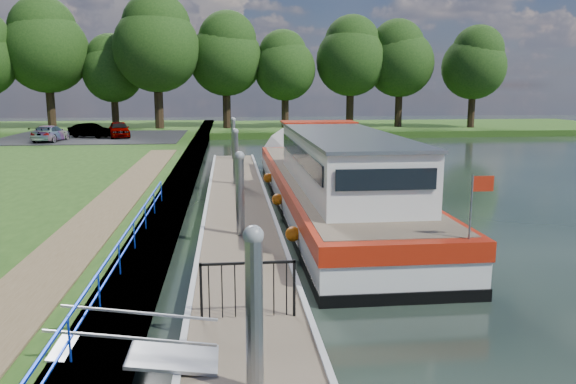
{
  "coord_description": "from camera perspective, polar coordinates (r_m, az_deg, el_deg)",
  "views": [
    {
      "loc": [
        -0.32,
        -8.13,
        4.87
      ],
      "look_at": [
        1.61,
        9.98,
        1.4
      ],
      "focal_mm": 35.0,
      "sensor_mm": 36.0,
      "label": 1
    }
  ],
  "objects": [
    {
      "name": "bank_edge",
      "position": [
        23.66,
        -11.38,
        -0.34
      ],
      "size": [
        1.1,
        90.0,
        0.78
      ],
      "primitive_type": "cube",
      "color": "#473D2D",
      "rests_on": "ground"
    },
    {
      "name": "far_bank",
      "position": [
        61.55,
        5.51,
        6.49
      ],
      "size": [
        60.0,
        18.0,
        0.6
      ],
      "primitive_type": "cube",
      "color": "#214213",
      "rests_on": "ground"
    },
    {
      "name": "footpath",
      "position": [
        17.13,
        -19.71,
        -3.61
      ],
      "size": [
        1.6,
        40.0,
        0.05
      ],
      "primitive_type": "cube",
      "color": "brown",
      "rests_on": "riverbank"
    },
    {
      "name": "carpark",
      "position": [
        47.52,
        -19.14,
        5.3
      ],
      "size": [
        14.0,
        12.0,
        0.06
      ],
      "primitive_type": "cube",
      "color": "black",
      "rests_on": "riverbank"
    },
    {
      "name": "blue_fence",
      "position": [
        11.93,
        -17.67,
        -7.09
      ],
      "size": [
        0.04,
        18.04,
        0.72
      ],
      "color": "#0C2DBF",
      "rests_on": "riverbank"
    },
    {
      "name": "pontoon",
      "position": [
        21.64,
        -5.09,
        -1.76
      ],
      "size": [
        2.5,
        30.0,
        0.56
      ],
      "color": "brown",
      "rests_on": "ground"
    },
    {
      "name": "mooring_piles",
      "position": [
        21.43,
        -5.14,
        1.1
      ],
      "size": [
        0.3,
        27.3,
        3.55
      ],
      "color": "gray",
      "rests_on": "ground"
    },
    {
      "name": "gangway",
      "position": [
        9.74,
        -15.03,
        -15.46
      ],
      "size": [
        2.58,
        1.0,
        0.92
      ],
      "color": "#A5A8AD",
      "rests_on": "ground"
    },
    {
      "name": "gate_panel",
      "position": [
        10.98,
        -4.09,
        -9.05
      ],
      "size": [
        1.85,
        0.05,
        1.15
      ],
      "color": "black",
      "rests_on": "ground"
    },
    {
      "name": "barge",
      "position": [
        22.64,
        3.96,
        1.15
      ],
      "size": [
        4.36,
        21.15,
        4.78
      ],
      "color": "black",
      "rests_on": "ground"
    },
    {
      "name": "horizon_trees",
      "position": [
        56.91,
        -7.6,
        13.81
      ],
      "size": [
        54.38,
        10.03,
        12.87
      ],
      "color": "#332316",
      "rests_on": "ground"
    },
    {
      "name": "car_a",
      "position": [
        46.28,
        -16.8,
        6.12
      ],
      "size": [
        2.37,
        3.97,
        1.27
      ],
      "primitive_type": "imported",
      "rotation": [
        0.0,
        0.0,
        0.25
      ],
      "color": "#999999",
      "rests_on": "carpark"
    },
    {
      "name": "car_b",
      "position": [
        46.69,
        -19.41,
        5.92
      ],
      "size": [
        3.59,
        2.36,
        1.12
      ],
      "primitive_type": "imported",
      "rotation": [
        0.0,
        0.0,
        1.19
      ],
      "color": "#999999",
      "rests_on": "carpark"
    },
    {
      "name": "car_c",
      "position": [
        44.8,
        -23.0,
        5.52
      ],
      "size": [
        2.05,
        4.15,
        1.16
      ],
      "primitive_type": "imported",
      "rotation": [
        0.0,
        0.0,
        3.03
      ],
      "color": "#999999",
      "rests_on": "carpark"
    }
  ]
}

